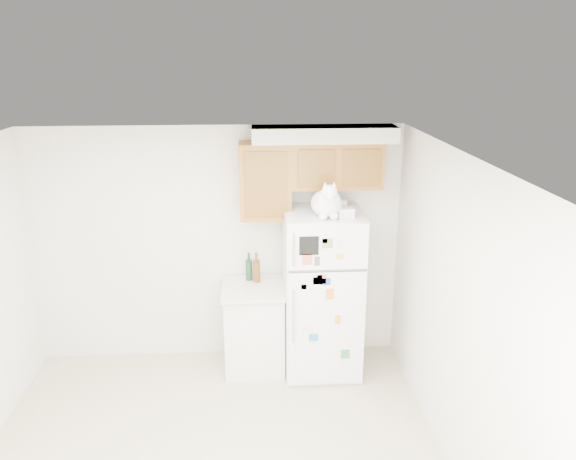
{
  "coord_description": "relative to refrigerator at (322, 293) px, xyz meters",
  "views": [
    {
      "loc": [
        0.37,
        -3.56,
        3.21
      ],
      "look_at": [
        0.71,
        1.55,
        1.55
      ],
      "focal_mm": 35.0,
      "sensor_mm": 36.0,
      "label": 1
    }
  ],
  "objects": [
    {
      "name": "bottle_amber",
      "position": [
        -0.66,
        0.18,
        0.23
      ],
      "size": [
        0.07,
        0.07,
        0.32
      ],
      "primitive_type": null,
      "color": "#593814",
      "rests_on": "base_counter"
    },
    {
      "name": "storage_box_back",
      "position": [
        0.15,
        0.14,
        0.9
      ],
      "size": [
        0.19,
        0.15,
        0.1
      ],
      "primitive_type": "cube",
      "rotation": [
        0.0,
        0.0,
        -0.11
      ],
      "color": "white",
      "rests_on": "refrigerator"
    },
    {
      "name": "base_counter",
      "position": [
        -0.69,
        0.07,
        -0.39
      ],
      "size": [
        0.64,
        0.64,
        0.92
      ],
      "color": "white",
      "rests_on": "ground_plane"
    },
    {
      "name": "bottle_green",
      "position": [
        -0.73,
        0.23,
        0.22
      ],
      "size": [
        0.07,
        0.07,
        0.3
      ],
      "primitive_type": null,
      "color": "#19381E",
      "rests_on": "base_counter"
    },
    {
      "name": "refrigerator",
      "position": [
        0.0,
        0.0,
        0.0
      ],
      "size": [
        0.76,
        0.78,
        1.7
      ],
      "color": "white",
      "rests_on": "ground_plane"
    },
    {
      "name": "storage_box_front",
      "position": [
        0.18,
        -0.16,
        0.89
      ],
      "size": [
        0.16,
        0.12,
        0.09
      ],
      "primitive_type": "cube",
      "rotation": [
        0.0,
        0.0,
        0.1
      ],
      "color": "white",
      "rests_on": "refrigerator"
    },
    {
      "name": "room_shell",
      "position": [
        -0.93,
        -1.36,
        0.82
      ],
      "size": [
        3.84,
        4.04,
        2.52
      ],
      "color": "silver",
      "rests_on": "ground_plane"
    },
    {
      "name": "cat",
      "position": [
        0.02,
        -0.13,
        0.99
      ],
      "size": [
        0.36,
        0.53,
        0.37
      ],
      "color": "white",
      "rests_on": "refrigerator"
    }
  ]
}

